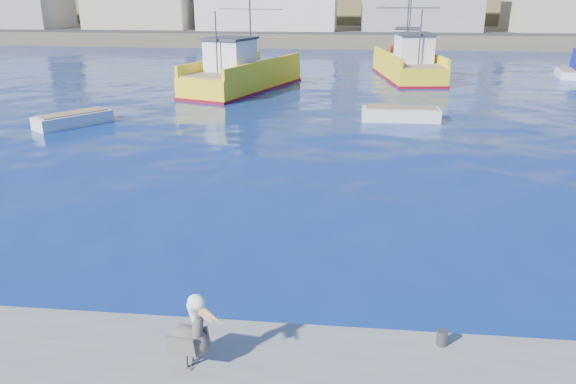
% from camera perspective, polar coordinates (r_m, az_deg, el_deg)
% --- Properties ---
extents(ground, '(260.00, 260.00, 0.00)m').
position_cam_1_polar(ground, '(14.15, 0.88, -8.28)').
color(ground, '#071755').
rests_on(ground, ground).
extents(dock_bollards, '(36.20, 0.20, 0.30)m').
position_cam_1_polar(dock_bollards, '(10.86, 2.42, -13.81)').
color(dock_bollards, '#4C4C4C').
rests_on(dock_bollards, dock).
extents(trawler_yellow_a, '(7.39, 11.94, 6.52)m').
position_cam_1_polar(trawler_yellow_a, '(40.45, -4.75, 11.75)').
color(trawler_yellow_a, yellow).
rests_on(trawler_yellow_a, ground).
extents(trawler_yellow_b, '(5.26, 11.09, 6.44)m').
position_cam_1_polar(trawler_yellow_b, '(46.74, 12.14, 12.42)').
color(trawler_yellow_b, yellow).
rests_on(trawler_yellow_b, ground).
extents(boat_orange, '(4.39, 8.53, 6.06)m').
position_cam_1_polar(boat_orange, '(58.05, 12.00, 13.81)').
color(boat_orange, red).
rests_on(boat_orange, ground).
extents(skiff_left, '(3.43, 3.93, 0.85)m').
position_cam_1_polar(skiff_left, '(31.54, -20.97, 6.80)').
color(skiff_left, silver).
rests_on(skiff_left, ground).
extents(skiff_mid, '(4.15, 1.49, 0.90)m').
position_cam_1_polar(skiff_mid, '(31.27, 11.36, 7.66)').
color(skiff_mid, silver).
rests_on(skiff_mid, ground).
extents(skiff_far, '(1.88, 3.79, 0.79)m').
position_cam_1_polar(skiff_far, '(51.63, 26.40, 10.66)').
color(skiff_far, silver).
rests_on(skiff_far, ground).
extents(pelican, '(1.15, 0.67, 1.44)m').
position_cam_1_polar(pelican, '(10.01, -9.85, -14.18)').
color(pelican, '#595451').
rests_on(pelican, dock).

